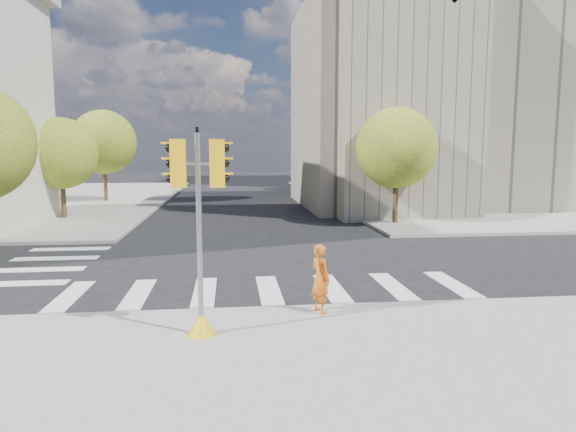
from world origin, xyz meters
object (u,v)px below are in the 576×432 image
object	(u,v)px
lamp_far	(335,143)
photographer	(320,278)
lamp_near	(383,139)
traffic_signal	(200,250)

from	to	relation	value
lamp_far	photographer	bearing A→B (deg)	-102.29
lamp_near	traffic_signal	bearing A→B (deg)	-116.30
traffic_signal	photographer	bearing A→B (deg)	23.50
lamp_near	traffic_signal	world-z (taller)	lamp_near
lamp_near	lamp_far	xyz separation A→B (m)	(0.00, 14.00, 0.00)
lamp_near	photographer	world-z (taller)	lamp_near
lamp_near	photographer	distance (m)	20.24
traffic_signal	photographer	world-z (taller)	traffic_signal
traffic_signal	photographer	size ratio (longest dim) A/B	2.61
traffic_signal	lamp_far	bearing A→B (deg)	73.38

